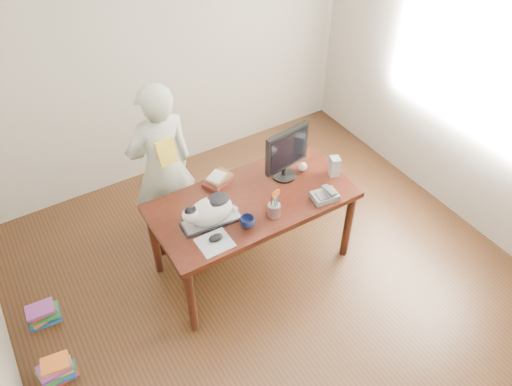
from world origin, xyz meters
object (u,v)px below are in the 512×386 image
object	(u,v)px
pen_cup	(274,209)
person	(162,167)
book_pile_a	(57,370)
book_pile_b	(43,314)
book_stack	(218,180)
baseball	(303,167)
coffee_mug	(247,222)
speaker	(334,166)
cat	(209,210)
phone	(325,195)
calculator	(287,156)
monitor	(287,152)
mouse	(216,238)
keyboard	(212,221)
desk	(248,207)

from	to	relation	value
pen_cup	person	world-z (taller)	person
book_pile_a	book_pile_b	size ratio (longest dim) A/B	1.05
book_stack	book_pile_a	xyz separation A→B (m)	(-1.61, -0.51, -0.70)
person	baseball	bearing A→B (deg)	145.52
book_stack	coffee_mug	bearing A→B (deg)	-119.22
speaker	book_stack	world-z (taller)	speaker
cat	person	world-z (taller)	person
phone	book_pile_a	bearing A→B (deg)	-173.92
pen_cup	baseball	distance (m)	0.59
phone	calculator	bearing A→B (deg)	95.38
baseball	book_pile_a	world-z (taller)	baseball
person	speaker	bearing A→B (deg)	143.38
monitor	calculator	size ratio (longest dim) A/B	2.16
monitor	book_pile_a	xyz separation A→B (m)	(-2.12, -0.29, -0.92)
mouse	book_stack	bearing A→B (deg)	59.69
cat	book_stack	world-z (taller)	cat
calculator	person	size ratio (longest dim) A/B	0.14
mouse	book_pile_a	world-z (taller)	mouse
baseball	book_pile_a	bearing A→B (deg)	-172.90
mouse	baseball	world-z (taller)	baseball
keyboard	book_pile_a	distance (m)	1.52
speaker	calculator	world-z (taller)	speaker
person	coffee_mug	bearing A→B (deg)	103.36
book_pile_a	desk	bearing A→B (deg)	9.03
pen_cup	phone	bearing A→B (deg)	-6.51
desk	pen_cup	distance (m)	0.39
desk	book_stack	size ratio (longest dim) A/B	5.81
book_pile_b	phone	bearing A→B (deg)	-16.19
desk	calculator	size ratio (longest dim) A/B	7.48
pen_cup	book_stack	world-z (taller)	pen_cup
speaker	calculator	size ratio (longest dim) A/B	0.80
baseball	keyboard	bearing A→B (deg)	-171.13
desk	phone	distance (m)	0.64
book_pile_b	calculator	bearing A→B (deg)	-1.53
speaker	pen_cup	bearing A→B (deg)	-147.99
coffee_mug	calculator	world-z (taller)	coffee_mug
coffee_mug	person	xyz separation A→B (m)	(-0.27, 0.93, -0.01)
book_stack	book_pile_b	size ratio (longest dim) A/B	1.07
phone	book_pile_b	xyz separation A→B (m)	(-2.21, 0.64, -0.71)
cat	phone	world-z (taller)	cat
calculator	book_pile_a	size ratio (longest dim) A/B	0.79
coffee_mug	book_stack	size ratio (longest dim) A/B	0.41
mouse	desk	bearing A→B (deg)	34.43
book_pile_b	mouse	bearing A→B (deg)	-24.82
monitor	book_pile_a	distance (m)	2.33
pen_cup	book_pile_a	distance (m)	1.94
desk	mouse	xyz separation A→B (m)	(-0.45, -0.32, 0.17)
pen_cup	book_pile_b	bearing A→B (deg)	161.49
desk	cat	size ratio (longest dim) A/B	3.59
book_pile_a	monitor	bearing A→B (deg)	7.73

